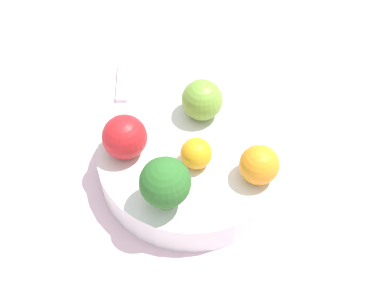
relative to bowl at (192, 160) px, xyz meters
name	(u,v)px	position (x,y,z in m)	size (l,w,h in m)	color
ground_plane	(192,180)	(0.00, 0.00, -0.04)	(6.00, 6.00, 0.00)	gray
table_surface	(192,175)	(0.00, 0.00, -0.03)	(1.20, 1.20, 0.02)	silver
bowl	(192,160)	(0.00, 0.00, 0.00)	(0.22, 0.22, 0.04)	white
broccoli	(161,182)	(0.00, 0.08, 0.06)	(0.05, 0.05, 0.07)	#8CB76B
apple_red	(202,100)	(0.01, -0.06, 0.05)	(0.05, 0.05, 0.05)	olive
apple_green	(125,137)	(0.07, 0.03, 0.05)	(0.05, 0.05, 0.05)	red
orange_front	(196,153)	(-0.01, 0.02, 0.04)	(0.04, 0.04, 0.04)	orange
orange_back	(259,165)	(-0.08, 0.01, 0.04)	(0.05, 0.05, 0.05)	orange
spoon	(123,83)	(0.14, -0.11, -0.02)	(0.04, 0.07, 0.01)	silver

